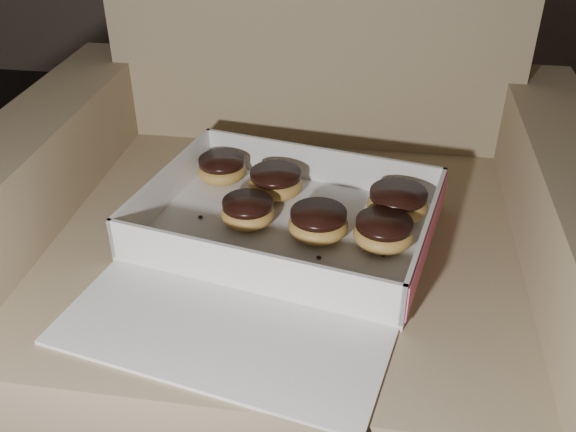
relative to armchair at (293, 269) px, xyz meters
The scene contains 12 objects.
armchair is the anchor object (origin of this frame).
bakery_box 0.18m from the armchair, 91.49° to the right, with size 0.48×0.53×0.07m.
donut_a 0.20m from the armchair, 158.98° to the left, with size 0.08×0.08×0.04m.
donut_b 0.18m from the armchair, 128.26° to the right, with size 0.08×0.08×0.04m.
donut_c 0.18m from the armchair, 61.86° to the right, with size 0.08×0.08×0.04m.
donut_d 0.23m from the armchair, 35.25° to the right, with size 0.08×0.08×0.04m.
donut_e 0.22m from the armchair, ahead, with size 0.09×0.09×0.04m.
donut_f 0.16m from the armchair, 155.05° to the left, with size 0.08×0.08×0.04m.
crumb_a 0.26m from the armchair, 148.62° to the right, with size 0.01×0.01×0.00m, color black.
crumb_b 0.20m from the armchair, 68.76° to the right, with size 0.01×0.01×0.00m, color black.
crumb_c 0.20m from the armchair, 152.51° to the right, with size 0.01×0.01×0.00m, color black.
crumb_d 0.23m from the armchair, 40.90° to the right, with size 0.01×0.01×0.00m, color black.
Camera 1 is at (0.92, -0.10, 0.93)m, focal length 40.00 mm.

